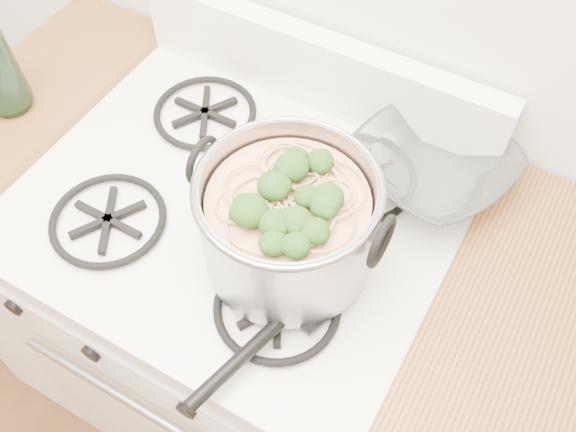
{
  "coord_description": "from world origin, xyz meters",
  "views": [
    {
      "loc": [
        0.42,
        0.71,
        1.82
      ],
      "look_at": [
        0.14,
        1.2,
        1.03
      ],
      "focal_mm": 40.0,
      "sensor_mm": 36.0,
      "label": 1
    }
  ],
  "objects_px": {
    "glass_bowl": "(431,171)",
    "stock_pot": "(288,223)",
    "spatula": "(312,292)",
    "gas_range": "(249,322)"
  },
  "relations": [
    {
      "from": "spatula",
      "to": "gas_range",
      "type": "bearing_deg",
      "value": 167.25
    },
    {
      "from": "gas_range",
      "to": "glass_bowl",
      "type": "bearing_deg",
      "value": 37.22
    },
    {
      "from": "gas_range",
      "to": "stock_pot",
      "type": "xyz_separation_m",
      "value": [
        0.14,
        -0.06,
        0.58
      ]
    },
    {
      "from": "stock_pot",
      "to": "spatula",
      "type": "height_order",
      "value": "stock_pot"
    },
    {
      "from": "glass_bowl",
      "to": "stock_pot",
      "type": "bearing_deg",
      "value": -116.97
    },
    {
      "from": "gas_range",
      "to": "stock_pot",
      "type": "relative_size",
      "value": 2.96
    },
    {
      "from": "gas_range",
      "to": "spatula",
      "type": "xyz_separation_m",
      "value": [
        0.21,
        -0.11,
        0.5
      ]
    },
    {
      "from": "stock_pot",
      "to": "spatula",
      "type": "distance_m",
      "value": 0.12
    },
    {
      "from": "spatula",
      "to": "glass_bowl",
      "type": "xyz_separation_m",
      "value": [
        0.07,
        0.32,
        0.0
      ]
    },
    {
      "from": "stock_pot",
      "to": "glass_bowl",
      "type": "bearing_deg",
      "value": 63.03
    }
  ]
}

